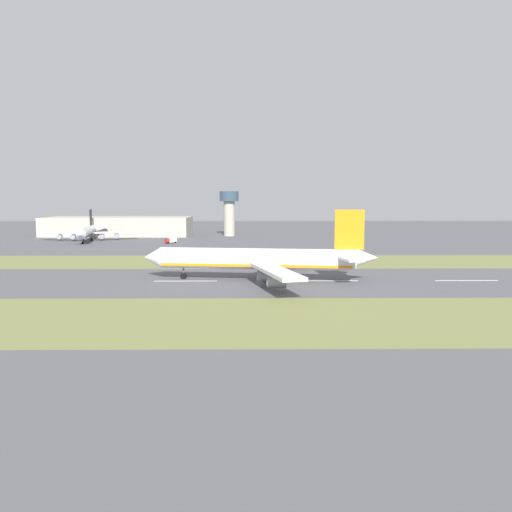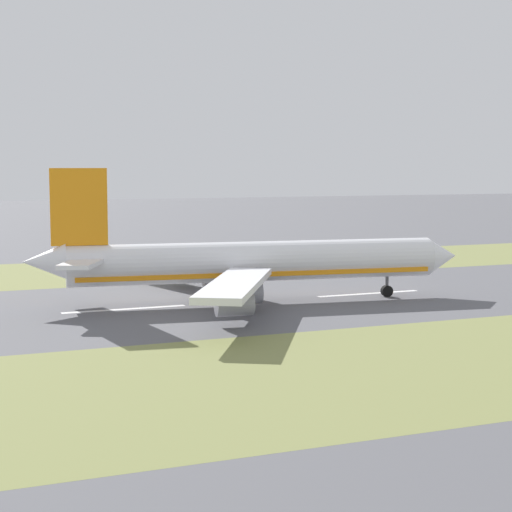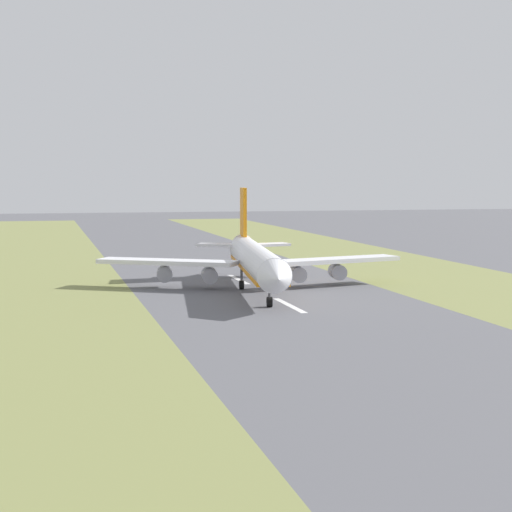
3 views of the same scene
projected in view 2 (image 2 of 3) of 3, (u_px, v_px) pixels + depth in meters
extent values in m
plane|color=#56565B|center=(243.00, 302.00, 129.59)|extent=(800.00, 800.00, 0.00)
cube|color=olive|center=(161.00, 269.00, 171.03)|extent=(40.00, 600.00, 0.01)
cube|color=olive|center=(401.00, 365.00, 88.15)|extent=(40.00, 600.00, 0.01)
cube|color=silver|center=(124.00, 309.00, 122.73)|extent=(1.20, 18.00, 0.01)
cube|color=silver|center=(368.00, 294.00, 137.75)|extent=(1.20, 18.00, 0.01)
cylinder|color=white|center=(256.00, 261.00, 128.62)|extent=(13.56, 56.30, 6.00)
cone|color=white|center=(441.00, 256.00, 136.15)|extent=(6.50, 5.75, 5.88)
cone|color=white|center=(44.00, 262.00, 120.88)|extent=(5.87, 6.64, 5.10)
cube|color=orange|center=(256.00, 272.00, 128.79)|extent=(12.95, 54.04, 0.70)
cube|color=white|center=(189.00, 257.00, 143.79)|extent=(29.59, 12.93, 0.90)
cube|color=white|center=(235.00, 284.00, 110.07)|extent=(28.15, 19.62, 0.90)
cylinder|color=#93939E|center=(218.00, 277.00, 136.65)|extent=(3.82, 5.19, 3.20)
cylinder|color=#93939E|center=(187.00, 271.00, 144.46)|extent=(3.82, 5.19, 3.20)
cylinder|color=#93939E|center=(244.00, 293.00, 119.31)|extent=(3.82, 5.19, 3.20)
cylinder|color=#93939E|center=(234.00, 304.00, 109.78)|extent=(3.82, 5.19, 3.20)
cube|color=orange|center=(79.00, 207.00, 121.30)|extent=(1.88, 8.03, 11.00)
cube|color=white|center=(78.00, 255.00, 127.39)|extent=(10.62, 6.10, 0.60)
cube|color=white|center=(82.00, 264.00, 116.79)|extent=(10.92, 8.32, 0.60)
cylinder|color=#59595E|center=(387.00, 281.00, 134.26)|extent=(0.50, 0.50, 3.20)
cylinder|color=black|center=(387.00, 291.00, 134.43)|extent=(1.14, 1.91, 1.80)
cylinder|color=#59595E|center=(233.00, 284.00, 130.77)|extent=(0.50, 0.50, 3.20)
cylinder|color=black|center=(233.00, 294.00, 130.94)|extent=(1.14, 1.91, 1.80)
cylinder|color=#59595E|center=(241.00, 289.00, 125.76)|extent=(0.50, 0.50, 3.20)
cylinder|color=black|center=(241.00, 299.00, 125.93)|extent=(1.14, 1.91, 1.80)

